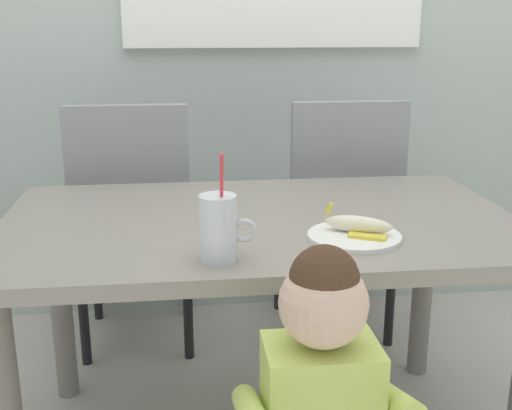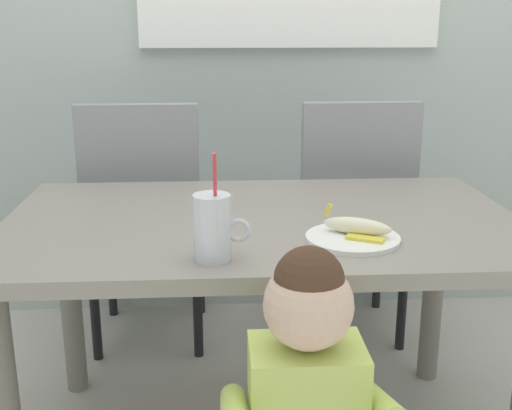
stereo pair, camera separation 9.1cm
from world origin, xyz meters
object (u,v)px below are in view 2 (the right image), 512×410
object	(u,v)px
dining_chair_right	(351,208)
peeled_banana	(358,227)
toddler_standing	(306,400)
snack_plate	(353,238)
dining_table	(262,251)
dining_chair_left	(145,213)
milk_cup	(213,231)

from	to	relation	value
dining_chair_right	peeled_banana	world-z (taller)	dining_chair_right
dining_chair_right	toddler_standing	distance (m)	1.29
snack_plate	peeled_banana	distance (m)	0.03
dining_table	dining_chair_right	xyz separation A→B (m)	(0.39, 0.65, -0.07)
dining_chair_left	snack_plate	size ratio (longest dim) A/B	4.17
dining_chair_left	dining_chair_right	xyz separation A→B (m)	(0.78, 0.01, 0.00)
dining_chair_left	peeled_banana	world-z (taller)	dining_chair_left
milk_cup	toddler_standing	bearing A→B (deg)	-57.41
dining_table	toddler_standing	distance (m)	0.59
dining_table	dining_chair_right	world-z (taller)	dining_chair_right
milk_cup	peeled_banana	bearing A→B (deg)	18.30
dining_chair_right	milk_cup	bearing A→B (deg)	61.65
dining_chair_left	milk_cup	distance (m)	1.02
milk_cup	snack_plate	world-z (taller)	milk_cup
dining_chair_right	milk_cup	world-z (taller)	milk_cup
dining_chair_left	snack_plate	bearing A→B (deg)	125.11
dining_table	peeled_banana	size ratio (longest dim) A/B	8.16
peeled_banana	dining_chair_left	bearing A→B (deg)	126.12
dining_table	milk_cup	size ratio (longest dim) A/B	5.60
milk_cup	snack_plate	xyz separation A→B (m)	(0.34, 0.11, -0.06)
milk_cup	snack_plate	distance (m)	0.36
toddler_standing	snack_plate	bearing A→B (deg)	66.93
snack_plate	toddler_standing	bearing A→B (deg)	-113.07
toddler_standing	peeled_banana	bearing A→B (deg)	65.75
milk_cup	snack_plate	bearing A→B (deg)	17.28
dining_chair_left	snack_plate	xyz separation A→B (m)	(0.60, -0.85, 0.18)
dining_chair_right	milk_cup	xyz separation A→B (m)	(-0.52, -0.96, 0.24)
toddler_standing	peeled_banana	size ratio (longest dim) A/B	4.89
dining_table	milk_cup	distance (m)	0.38
dining_table	dining_chair_left	distance (m)	0.76
dining_chair_left	peeled_banana	bearing A→B (deg)	126.12
toddler_standing	milk_cup	distance (m)	0.41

